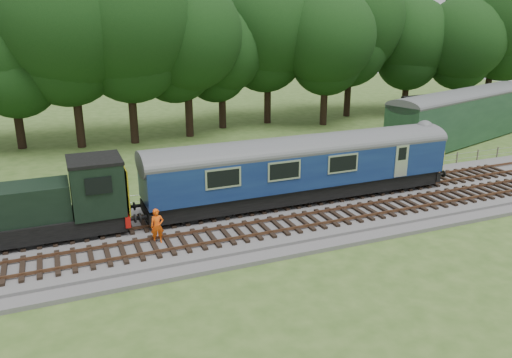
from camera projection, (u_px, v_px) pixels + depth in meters
name	position (u px, v px, depth m)	size (l,w,h in m)	color
ground	(289.00, 218.00, 27.31)	(120.00, 120.00, 0.00)	#385720
ballast	(289.00, 215.00, 27.25)	(70.00, 7.00, 0.35)	#4C4C4F
track_north	(279.00, 203.00, 28.41)	(67.20, 2.40, 0.21)	black
track_south	(303.00, 222.00, 25.77)	(67.20, 2.40, 0.21)	black
fence	(258.00, 193.00, 31.26)	(64.00, 0.12, 1.00)	#6B6054
tree_line	(186.00, 135.00, 46.65)	(70.00, 8.00, 18.00)	black
dmu_railcar	(302.00, 163.00, 28.26)	(18.05, 2.86, 3.88)	black
shunter_loco	(38.00, 207.00, 23.40)	(8.91, 2.60, 3.38)	black
worker	(157.00, 226.00, 23.27)	(0.61, 0.40, 1.68)	#FE550D
parked_coach	(461.00, 114.00, 42.90)	(17.86, 8.37, 4.54)	#1A3A23
shed	(427.00, 113.00, 49.14)	(3.89, 3.89, 2.99)	#1A3A23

